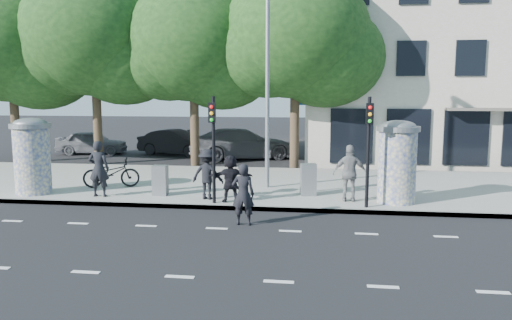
# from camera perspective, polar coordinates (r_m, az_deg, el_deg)

# --- Properties ---
(ground) EXTENTS (120.00, 120.00, 0.00)m
(ground) POSITION_cam_1_polar(r_m,az_deg,el_deg) (12.43, -5.85, -9.53)
(ground) COLOR black
(ground) RESTS_ON ground
(sidewalk) EXTENTS (40.00, 8.00, 0.15)m
(sidewalk) POSITION_cam_1_polar(r_m,az_deg,el_deg) (19.58, -0.80, -2.83)
(sidewalk) COLOR gray
(sidewalk) RESTS_ON ground
(curb) EXTENTS (40.00, 0.10, 0.16)m
(curb) POSITION_cam_1_polar(r_m,az_deg,el_deg) (15.76, -2.87, -5.47)
(curb) COLOR slate
(curb) RESTS_ON ground
(lane_dash_near) EXTENTS (32.00, 0.12, 0.01)m
(lane_dash_near) POSITION_cam_1_polar(r_m,az_deg,el_deg) (10.42, -8.71, -13.06)
(lane_dash_near) COLOR silver
(lane_dash_near) RESTS_ON ground
(lane_dash_far) EXTENTS (32.00, 0.12, 0.01)m
(lane_dash_far) POSITION_cam_1_polar(r_m,az_deg,el_deg) (13.74, -4.50, -7.80)
(lane_dash_far) COLOR silver
(lane_dash_far) RESTS_ON ground
(ad_column_left) EXTENTS (1.36, 1.36, 2.65)m
(ad_column_left) POSITION_cam_1_polar(r_m,az_deg,el_deg) (19.01, -24.23, 0.62)
(ad_column_left) COLOR beige
(ad_column_left) RESTS_ON sidewalk
(ad_column_right) EXTENTS (1.36, 1.36, 2.65)m
(ad_column_right) POSITION_cam_1_polar(r_m,az_deg,el_deg) (16.56, 15.84, 0.03)
(ad_column_right) COLOR beige
(ad_column_right) RESTS_ON sidewalk
(traffic_pole_near) EXTENTS (0.22, 0.31, 3.40)m
(traffic_pole_near) POSITION_cam_1_polar(r_m,az_deg,el_deg) (15.77, -4.92, 2.46)
(traffic_pole_near) COLOR black
(traffic_pole_near) RESTS_ON sidewalk
(traffic_pole_far) EXTENTS (0.22, 0.31, 3.40)m
(traffic_pole_far) POSITION_cam_1_polar(r_m,az_deg,el_deg) (15.46, 12.74, 2.19)
(traffic_pole_far) COLOR black
(traffic_pole_far) RESTS_ON sidewalk
(street_lamp) EXTENTS (0.25, 0.93, 8.00)m
(street_lamp) POSITION_cam_1_polar(r_m,az_deg,el_deg) (18.31, 1.30, 11.27)
(street_lamp) COLOR slate
(street_lamp) RESTS_ON sidewalk
(tree_far_left) EXTENTS (7.20, 7.20, 9.26)m
(tree_far_left) POSITION_cam_1_polar(r_m,az_deg,el_deg) (28.86, -26.31, 12.01)
(tree_far_left) COLOR #38281C
(tree_far_left) RESTS_ON ground
(tree_mid_left) EXTENTS (7.20, 7.20, 9.57)m
(tree_mid_left) POSITION_cam_1_polar(r_m,az_deg,el_deg) (26.70, -18.06, 13.49)
(tree_mid_left) COLOR #38281C
(tree_mid_left) RESTS_ON ground
(tree_near_left) EXTENTS (6.80, 6.80, 8.97)m
(tree_near_left) POSITION_cam_1_polar(r_m,az_deg,el_deg) (25.15, -7.19, 13.19)
(tree_near_left) COLOR #38281C
(tree_near_left) RESTS_ON ground
(tree_center) EXTENTS (7.00, 7.00, 9.30)m
(tree_center) POSITION_cam_1_polar(r_m,az_deg,el_deg) (24.01, 4.53, 14.07)
(tree_center) COLOR #38281C
(tree_center) RESTS_ON ground
(building) EXTENTS (20.30, 15.85, 12.00)m
(building) POSITION_cam_1_polar(r_m,az_deg,el_deg) (32.92, 24.23, 11.17)
(building) COLOR #B5AA97
(building) RESTS_ON ground
(ped_b) EXTENTS (0.71, 0.48, 1.91)m
(ped_b) POSITION_cam_1_polar(r_m,az_deg,el_deg) (17.71, -17.52, -0.95)
(ped_b) COLOR black
(ped_b) RESTS_ON sidewalk
(ped_d) EXTENTS (1.16, 0.78, 1.67)m
(ped_d) POSITION_cam_1_polar(r_m,az_deg,el_deg) (16.59, -5.56, -1.62)
(ped_d) COLOR black
(ped_d) RESTS_ON sidewalk
(ped_e) EXTENTS (1.10, 0.64, 1.85)m
(ped_e) POSITION_cam_1_polar(r_m,az_deg,el_deg) (16.39, 10.69, -1.51)
(ped_e) COLOR gray
(ped_e) RESTS_ON sidewalk
(ped_f) EXTENTS (1.50, 0.73, 1.55)m
(ped_f) POSITION_cam_1_polar(r_m,az_deg,el_deg) (16.08, -2.91, -2.11)
(ped_f) COLOR black
(ped_f) RESTS_ON sidewalk
(man_road) EXTENTS (0.64, 0.43, 1.73)m
(man_road) POSITION_cam_1_polar(r_m,az_deg,el_deg) (13.88, -1.47, -3.95)
(man_road) COLOR black
(man_road) RESTS_ON ground
(bicycle) EXTENTS (1.29, 2.17, 1.08)m
(bicycle) POSITION_cam_1_polar(r_m,az_deg,el_deg) (19.32, -16.21, -1.44)
(bicycle) COLOR black
(bicycle) RESTS_ON sidewalk
(cabinet_left) EXTENTS (0.50, 0.36, 1.04)m
(cabinet_left) POSITION_cam_1_polar(r_m,az_deg,el_deg) (17.47, -10.89, -2.30)
(cabinet_left) COLOR slate
(cabinet_left) RESTS_ON sidewalk
(cabinet_right) EXTENTS (0.59, 0.47, 1.10)m
(cabinet_right) POSITION_cam_1_polar(r_m,az_deg,el_deg) (17.25, 5.99, -2.22)
(cabinet_right) COLOR gray
(cabinet_right) RESTS_ON sidewalk
(car_left) EXTENTS (2.21, 4.26, 1.38)m
(car_left) POSITION_cam_1_polar(r_m,az_deg,el_deg) (31.16, -18.23, 1.92)
(car_left) COLOR slate
(car_left) RESTS_ON ground
(car_mid) EXTENTS (2.63, 4.72, 1.47)m
(car_mid) POSITION_cam_1_polar(r_m,az_deg,el_deg) (29.56, -9.10, 2.00)
(car_mid) COLOR black
(car_mid) RESTS_ON ground
(car_right) EXTENTS (4.35, 6.24, 1.68)m
(car_right) POSITION_cam_1_polar(r_m,az_deg,el_deg) (27.43, -1.64, 1.86)
(car_right) COLOR #515358
(car_right) RESTS_ON ground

